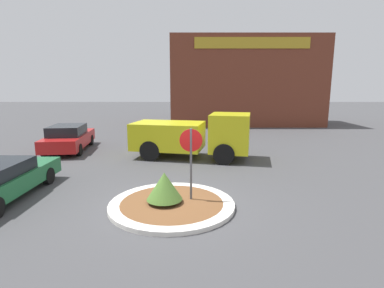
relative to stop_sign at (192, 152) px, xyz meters
The scene contains 7 objects.
ground_plane 1.73m from the stop_sign, 154.20° to the right, with size 120.00×120.00×0.00m, color #474749.
traffic_island 1.67m from the stop_sign, 154.20° to the right, with size 3.75×3.75×0.13m.
stop_sign is the anchor object (origin of this frame).
island_shrub 1.27m from the stop_sign, 159.87° to the right, with size 1.07×1.07×0.93m.
utility_truck 5.92m from the stop_sign, 89.23° to the left, with size 6.05×3.31×2.24m.
storefront_building 20.74m from the stop_sign, 75.99° to the left, with size 13.61×6.07×7.85m.
parked_sedan_red 10.30m from the stop_sign, 131.77° to the left, with size 2.42×4.85×1.44m.
Camera 1 is at (0.60, -8.45, 3.55)m, focal length 28.00 mm.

